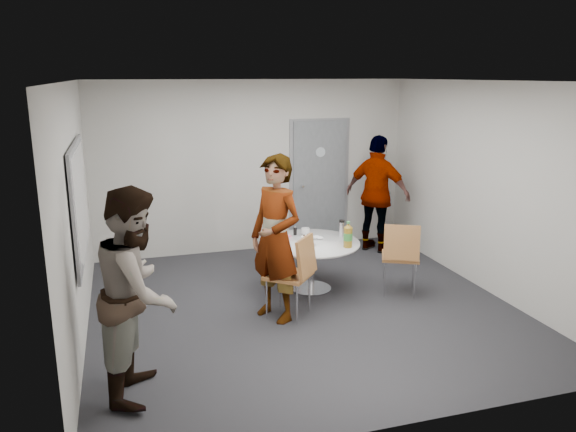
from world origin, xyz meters
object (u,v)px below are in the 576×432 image
object	(u,v)px
chair_far	(278,238)
person_main	(276,239)
whiteboard	(80,201)
person_right	(378,194)
person_left	(138,292)
door	(319,183)
chair_near_right	(401,251)
table	(314,248)
chair_near_left	(296,268)

from	to	relation	value
chair_far	person_main	xyz separation A→B (m)	(-0.48, -1.58, 0.48)
whiteboard	person_right	world-z (taller)	whiteboard
person_right	person_left	bearing A→B (deg)	91.76
door	chair_near_right	size ratio (longest dim) A/B	2.19
door	person_main	distance (m)	3.05
table	chair_near_right	xyz separation A→B (m)	(0.99, -0.51, 0.02)
chair_far	person_main	world-z (taller)	person_main
chair_far	person_left	size ratio (longest dim) A/B	0.42
whiteboard	person_right	xyz separation A→B (m)	(4.31, 1.64, -0.52)
person_left	chair_far	bearing A→B (deg)	-22.55
chair_far	person_left	distance (m)	3.45
door	table	distance (m)	2.16
whiteboard	person_right	size ratio (longest dim) A/B	1.02
chair_near_left	person_right	bearing A→B (deg)	-3.42
chair_near_right	chair_far	xyz separation A→B (m)	(-1.22, 1.40, -0.12)
door	person_right	distance (m)	0.99
chair_near_right	person_main	size ratio (longest dim) A/B	0.50
table	chair_far	world-z (taller)	table
table	person_right	distance (m)	2.06
door	whiteboard	xyz separation A→B (m)	(-3.56, -2.28, 0.42)
door	person_left	size ratio (longest dim) A/B	1.13
door	table	size ratio (longest dim) A/B	1.68
chair_far	table	bearing A→B (deg)	72.90
chair_near_right	chair_far	distance (m)	1.86
chair_near_left	table	bearing A→B (deg)	8.13
table	person_main	xyz separation A→B (m)	(-0.71, -0.69, 0.38)
whiteboard	table	size ratio (longest dim) A/B	1.51
table	chair_near_left	size ratio (longest dim) A/B	1.28
whiteboard	person_left	world-z (taller)	whiteboard
chair_near_right	person_main	world-z (taller)	person_main
table	person_left	size ratio (longest dim) A/B	0.67
chair_near_left	person_main	bearing A→B (deg)	114.52
chair_far	person_main	bearing A→B (deg)	41.53
chair_far	person_right	distance (m)	1.87
door	person_right	xyz separation A→B (m)	(0.75, -0.64, -0.10)
whiteboard	chair_near_right	distance (m)	3.87
person_main	person_left	world-z (taller)	person_main
chair_far	person_right	world-z (taller)	person_right
door	person_main	xyz separation A→B (m)	(-1.49, -2.66, -0.07)
whiteboard	chair_far	xyz separation A→B (m)	(2.55, 1.20, -0.97)
whiteboard	table	xyz separation A→B (m)	(2.78, 0.32, -0.87)
person_right	chair_near_left	bearing A→B (deg)	97.95
chair_far	person_right	size ratio (longest dim) A/B	0.43
chair_near_right	person_right	world-z (taller)	person_right
whiteboard	chair_far	bearing A→B (deg)	25.27
chair_near_right	person_left	xyz separation A→B (m)	(-3.26, -1.34, 0.34)
chair_near_right	person_main	xyz separation A→B (m)	(-1.70, -0.18, 0.37)
chair_near_left	person_right	xyz separation A→B (m)	(2.01, 2.09, 0.32)
table	chair_near_right	distance (m)	1.11
chair_near_right	person_left	world-z (taller)	person_left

